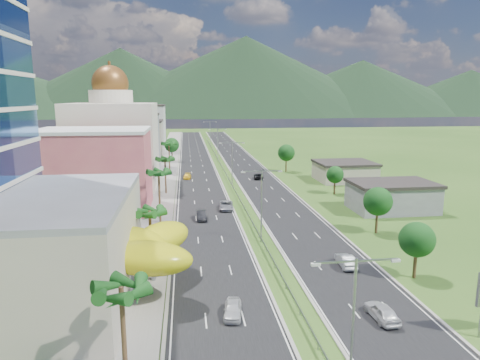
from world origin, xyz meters
name	(u,v)px	position (x,y,z in m)	size (l,w,h in m)	color
ground	(275,268)	(0.00, 0.00, 0.00)	(500.00, 500.00, 0.00)	#2D5119
road_left	(196,163)	(-7.50, 90.00, 0.02)	(11.00, 260.00, 0.04)	black
road_right	(241,162)	(7.50, 90.00, 0.02)	(11.00, 260.00, 0.04)	black
sidewalk_left	(167,164)	(-17.00, 90.00, 0.06)	(7.00, 260.00, 0.12)	gray
median_guardrail	(224,170)	(0.00, 71.99, 0.62)	(0.10, 216.06, 0.76)	gray
streetlight_median_a	(353,318)	(0.00, -25.00, 6.75)	(6.04, 0.25, 11.00)	gray
streetlight_median_b	(261,198)	(0.00, 10.00, 6.75)	(6.04, 0.25, 11.00)	gray
streetlight_median_c	(232,160)	(0.00, 50.00, 6.75)	(6.04, 0.25, 11.00)	gray
streetlight_median_d	(218,141)	(0.00, 95.00, 6.75)	(6.04, 0.25, 11.00)	gray
streetlight_median_e	(210,131)	(0.00, 140.00, 6.75)	(6.04, 0.25, 11.00)	gray
lime_canopy	(104,248)	(-20.00, -4.00, 4.99)	(18.00, 15.00, 7.40)	#B8B612
pink_shophouse	(95,172)	(-28.00, 32.00, 7.50)	(20.00, 15.00, 15.00)	#C35061
domed_building	(113,140)	(-28.00, 55.00, 11.35)	(20.00, 20.00, 28.70)	beige
midrise_grey	(131,143)	(-27.00, 80.00, 8.00)	(16.00, 15.00, 16.00)	slate
midrise_beige	(139,141)	(-27.00, 102.00, 6.50)	(16.00, 15.00, 13.00)	#BEAF9C
midrise_white	(145,129)	(-27.00, 125.00, 9.00)	(16.00, 15.00, 18.00)	silver
shed_near	(392,198)	(28.00, 25.00, 2.50)	(15.00, 10.00, 5.00)	slate
shed_far	(345,172)	(30.00, 55.00, 2.20)	(14.00, 12.00, 4.40)	#BEAF9C
palm_tree_a	(121,294)	(-15.50, -22.00, 8.02)	(3.60, 3.60, 9.10)	#47301C
palm_tree_b	(150,214)	(-15.50, 2.00, 7.06)	(3.60, 3.60, 8.10)	#47301C
palm_tree_c	(159,175)	(-15.50, 22.00, 8.50)	(3.60, 3.60, 9.60)	#47301C
palm_tree_d	(165,161)	(-15.50, 45.00, 7.54)	(3.60, 3.60, 8.60)	#47301C
palm_tree_e	(169,145)	(-15.50, 70.00, 8.31)	(3.60, 3.60, 9.40)	#47301C
leafy_tree_lfar	(172,145)	(-15.50, 95.00, 5.58)	(4.90, 4.90, 8.05)	#47301C
leafy_tree_ra	(417,240)	(16.00, -5.00, 4.78)	(4.20, 4.20, 6.90)	#47301C
leafy_tree_rb	(378,202)	(19.00, 12.00, 5.18)	(4.55, 4.55, 7.47)	#47301C
leafy_tree_rc	(335,175)	(22.00, 40.00, 4.37)	(3.85, 3.85, 6.33)	#47301C
leafy_tree_rd	(286,153)	(18.00, 70.00, 5.58)	(4.90, 4.90, 8.05)	#47301C
mountain_ridge	(246,116)	(60.00, 450.00, 0.00)	(860.00, 140.00, 90.00)	black
car_white_near_left	(233,309)	(-6.64, -11.39, 0.76)	(1.69, 4.21, 1.43)	silver
car_dark_left	(201,215)	(-8.39, 23.18, 0.81)	(1.63, 4.68, 1.54)	black
car_silver_mid_left	(226,205)	(-3.37, 29.53, 0.82)	(2.58, 5.60, 1.56)	#96989D
car_yellow_far_left	(187,176)	(-10.64, 62.64, 0.69)	(1.83, 4.50, 1.31)	yellow
car_white_near_right	(382,312)	(7.68, -13.90, 0.84)	(1.88, 4.68, 1.60)	silver
car_silver_right	(346,260)	(9.11, -0.66, 0.82)	(1.65, 4.72, 1.56)	#B6BBBF
car_dark_far_right	(259,176)	(8.20, 60.14, 0.74)	(2.34, 5.07, 1.41)	black
motorcycle	(183,236)	(-11.65, 12.41, 0.63)	(0.55, 1.83, 1.17)	black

